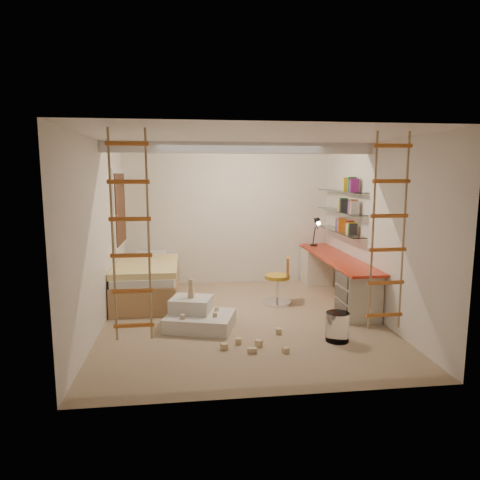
{
  "coord_description": "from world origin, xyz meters",
  "views": [
    {
      "loc": [
        -0.78,
        -6.05,
        2.13
      ],
      "look_at": [
        0.0,
        0.3,
        1.15
      ],
      "focal_mm": 32.0,
      "sensor_mm": 36.0,
      "label": 1
    }
  ],
  "objects": [
    {
      "name": "floor",
      "position": [
        0.0,
        0.0,
        0.0
      ],
      "size": [
        4.5,
        4.5,
        0.0
      ],
      "primitive_type": "plane",
      "color": "tan",
      "rests_on": "ground"
    },
    {
      "name": "ceiling_beam",
      "position": [
        0.0,
        0.3,
        2.52
      ],
      "size": [
        4.0,
        0.18,
        0.16
      ],
      "primitive_type": "cube",
      "color": "white",
      "rests_on": "ceiling"
    },
    {
      "name": "window_frame",
      "position": [
        -1.97,
        1.5,
        1.55
      ],
      "size": [
        0.06,
        1.15,
        1.35
      ],
      "primitive_type": "cube",
      "color": "white",
      "rests_on": "wall_left"
    },
    {
      "name": "window_blind",
      "position": [
        -1.93,
        1.5,
        1.55
      ],
      "size": [
        0.02,
        1.0,
        1.2
      ],
      "primitive_type": "cube",
      "color": "#4C2D1E",
      "rests_on": "window_frame"
    },
    {
      "name": "rope_ladder_left",
      "position": [
        -1.35,
        -1.75,
        1.52
      ],
      "size": [
        0.41,
        0.04,
        2.13
      ],
      "primitive_type": null,
      "color": "#CD6723",
      "rests_on": "ceiling"
    },
    {
      "name": "rope_ladder_right",
      "position": [
        1.35,
        -1.75,
        1.52
      ],
      "size": [
        0.41,
        0.04,
        2.13
      ],
      "primitive_type": null,
      "color": "orange",
      "rests_on": "ceiling"
    },
    {
      "name": "waste_bin",
      "position": [
        1.11,
        -0.97,
        0.19
      ],
      "size": [
        0.3,
        0.3,
        0.38
      ],
      "primitive_type": "cylinder",
      "color": "white",
      "rests_on": "floor"
    },
    {
      "name": "desk",
      "position": [
        1.72,
        0.86,
        0.4
      ],
      "size": [
        0.56,
        2.8,
        0.75
      ],
      "color": "red",
      "rests_on": "floor"
    },
    {
      "name": "shelves",
      "position": [
        1.87,
        1.13,
        1.5
      ],
      "size": [
        0.25,
        1.8,
        0.71
      ],
      "color": "white",
      "rests_on": "wall_right"
    },
    {
      "name": "bed",
      "position": [
        -1.48,
        1.23,
        0.33
      ],
      "size": [
        1.02,
        2.0,
        0.69
      ],
      "color": "#AD7F51",
      "rests_on": "floor"
    },
    {
      "name": "task_lamp",
      "position": [
        1.67,
        1.82,
        1.14
      ],
      "size": [
        0.14,
        0.36,
        0.57
      ],
      "color": "black",
      "rests_on": "desk"
    },
    {
      "name": "swivel_chair",
      "position": [
        0.69,
        0.68,
        0.29
      ],
      "size": [
        0.57,
        0.57,
        0.8
      ],
      "color": "#B78F23",
      "rests_on": "floor"
    },
    {
      "name": "play_platform",
      "position": [
        -0.67,
        -0.24,
        0.16
      ],
      "size": [
        1.07,
        0.93,
        0.4
      ],
      "color": "silver",
      "rests_on": "floor"
    },
    {
      "name": "toy_blocks",
      "position": [
        -0.3,
        -0.67,
        0.2
      ],
      "size": [
        1.35,
        1.21,
        0.67
      ],
      "color": "#CCB284",
      "rests_on": "floor"
    },
    {
      "name": "books",
      "position": [
        1.87,
        1.13,
        1.58
      ],
      "size": [
        0.14,
        0.64,
        0.92
      ],
      "color": "#262626",
      "rests_on": "shelves"
    }
  ]
}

